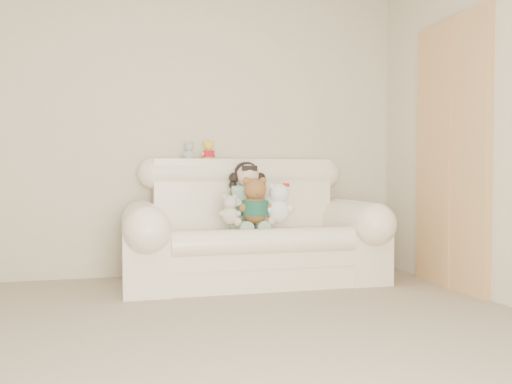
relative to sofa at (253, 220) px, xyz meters
The scene contains 10 objects.
floor 2.20m from the sofa, 111.23° to the right, with size 5.00×5.00×0.00m, color #7F725A.
wall_back 1.21m from the sofa, 146.91° to the left, with size 4.50×4.50×0.00m, color beige.
sofa is the anchor object (origin of this frame).
door_panel 1.65m from the sofa, 22.55° to the right, with size 0.06×0.90×2.10m, color tan.
seated_child 0.22m from the sofa, 108.93° to the left, with size 0.35×0.43×0.59m, color #2C7544, non-canonical shape.
brown_teddy 0.24m from the sofa, 96.80° to the right, with size 0.28×0.21×0.44m, color brown, non-canonical shape.
white_cat 0.29m from the sofa, 35.17° to the right, with size 0.25×0.19×0.39m, color silver, non-canonical shape.
cream_teddy 0.29m from the sofa, 148.91° to the right, with size 0.18×0.14×0.28m, color beige, non-canonical shape.
yellow_mini_bear 0.77m from the sofa, 130.32° to the left, with size 0.13×0.10×0.21m, color yellow, non-canonical shape.
grey_mini_plush 0.85m from the sofa, 141.15° to the left, with size 0.12×0.10×0.19m, color silver, non-canonical shape.
Camera 1 is at (-0.31, -2.32, 0.90)m, focal length 38.03 mm.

